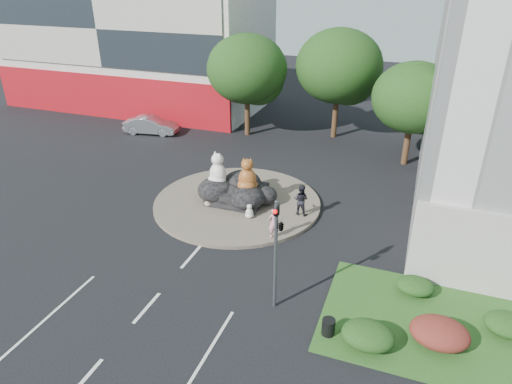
{
  "coord_description": "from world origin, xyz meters",
  "views": [
    {
      "loc": [
        9.53,
        -12.49,
        12.94
      ],
      "look_at": [
        1.91,
        8.12,
        2.0
      ],
      "focal_mm": 32.0,
      "sensor_mm": 36.0,
      "label": 1
    }
  ],
  "objects_px": {
    "kitten_calico": "(208,199)",
    "litter_bin": "(328,327)",
    "kitten_white": "(249,211)",
    "cat_white": "(218,169)",
    "cat_tabby": "(247,174)",
    "parked_car": "(151,125)",
    "pedestrian_pink": "(274,223)",
    "pedestrian_dark": "(301,200)"
  },
  "relations": [
    {
      "from": "kitten_calico",
      "to": "litter_bin",
      "type": "distance_m",
      "value": 11.82
    },
    {
      "from": "cat_tabby",
      "to": "parked_car",
      "type": "relative_size",
      "value": 0.45
    },
    {
      "from": "kitten_calico",
      "to": "pedestrian_pink",
      "type": "height_order",
      "value": "pedestrian_pink"
    },
    {
      "from": "cat_tabby",
      "to": "litter_bin",
      "type": "distance_m",
      "value": 11.32
    },
    {
      "from": "kitten_calico",
      "to": "kitten_white",
      "type": "distance_m",
      "value": 2.81
    },
    {
      "from": "kitten_white",
      "to": "parked_car",
      "type": "xyz_separation_m",
      "value": [
        -13.23,
        10.98,
        0.12
      ]
    },
    {
      "from": "kitten_white",
      "to": "pedestrian_pink",
      "type": "relative_size",
      "value": 0.5
    },
    {
      "from": "cat_tabby",
      "to": "litter_bin",
      "type": "bearing_deg",
      "value": -65.61
    },
    {
      "from": "pedestrian_dark",
      "to": "litter_bin",
      "type": "xyz_separation_m",
      "value": [
        3.5,
        -8.7,
        -0.65
      ]
    },
    {
      "from": "kitten_white",
      "to": "pedestrian_dark",
      "type": "height_order",
      "value": "pedestrian_dark"
    },
    {
      "from": "cat_tabby",
      "to": "kitten_white",
      "type": "height_order",
      "value": "cat_tabby"
    },
    {
      "from": "pedestrian_pink",
      "to": "litter_bin",
      "type": "xyz_separation_m",
      "value": [
        4.16,
        -5.86,
        -0.58
      ]
    },
    {
      "from": "pedestrian_dark",
      "to": "litter_bin",
      "type": "relative_size",
      "value": 2.66
    },
    {
      "from": "cat_white",
      "to": "cat_tabby",
      "type": "bearing_deg",
      "value": 28.9
    },
    {
      "from": "pedestrian_pink",
      "to": "kitten_white",
      "type": "bearing_deg",
      "value": -76.67
    },
    {
      "from": "cat_tabby",
      "to": "parked_car",
      "type": "height_order",
      "value": "cat_tabby"
    },
    {
      "from": "pedestrian_pink",
      "to": "parked_car",
      "type": "distance_m",
      "value": 19.64
    },
    {
      "from": "cat_tabby",
      "to": "kitten_white",
      "type": "bearing_deg",
      "value": -78.27
    },
    {
      "from": "kitten_white",
      "to": "cat_tabby",
      "type": "bearing_deg",
      "value": 94.98
    },
    {
      "from": "kitten_calico",
      "to": "pedestrian_pink",
      "type": "xyz_separation_m",
      "value": [
        4.71,
        -1.96,
        0.4
      ]
    },
    {
      "from": "cat_white",
      "to": "pedestrian_dark",
      "type": "relative_size",
      "value": 1.16
    },
    {
      "from": "kitten_white",
      "to": "parked_car",
      "type": "relative_size",
      "value": 0.19
    },
    {
      "from": "kitten_white",
      "to": "litter_bin",
      "type": "bearing_deg",
      "value": -70.12
    },
    {
      "from": "pedestrian_pink",
      "to": "pedestrian_dark",
      "type": "distance_m",
      "value": 2.92
    },
    {
      "from": "pedestrian_pink",
      "to": "litter_bin",
      "type": "relative_size",
      "value": 2.46
    },
    {
      "from": "pedestrian_pink",
      "to": "pedestrian_dark",
      "type": "height_order",
      "value": "pedestrian_dark"
    },
    {
      "from": "kitten_calico",
      "to": "parked_car",
      "type": "bearing_deg",
      "value": 149.9
    },
    {
      "from": "kitten_white",
      "to": "litter_bin",
      "type": "xyz_separation_m",
      "value": [
        6.09,
        -7.36,
        -0.16
      ]
    },
    {
      "from": "cat_white",
      "to": "cat_tabby",
      "type": "distance_m",
      "value": 1.89
    },
    {
      "from": "cat_white",
      "to": "parked_car",
      "type": "relative_size",
      "value": 0.47
    },
    {
      "from": "parked_car",
      "to": "litter_bin",
      "type": "height_order",
      "value": "parked_car"
    },
    {
      "from": "cat_tabby",
      "to": "pedestrian_dark",
      "type": "distance_m",
      "value": 3.46
    },
    {
      "from": "kitten_white",
      "to": "kitten_calico",
      "type": "bearing_deg",
      "value": 150.8
    },
    {
      "from": "parked_car",
      "to": "pedestrian_pink",
      "type": "bearing_deg",
      "value": -139.68
    },
    {
      "from": "cat_white",
      "to": "pedestrian_dark",
      "type": "xyz_separation_m",
      "value": [
        5.19,
        -0.21,
        -1.05
      ]
    },
    {
      "from": "pedestrian_pink",
      "to": "parked_car",
      "type": "xyz_separation_m",
      "value": [
        -15.16,
        12.48,
        -0.3
      ]
    },
    {
      "from": "pedestrian_dark",
      "to": "litter_bin",
      "type": "height_order",
      "value": "pedestrian_dark"
    },
    {
      "from": "cat_tabby",
      "to": "kitten_calico",
      "type": "distance_m",
      "value": 2.76
    },
    {
      "from": "litter_bin",
      "to": "pedestrian_pink",
      "type": "bearing_deg",
      "value": 125.35
    },
    {
      "from": "kitten_white",
      "to": "parked_car",
      "type": "distance_m",
      "value": 17.19
    },
    {
      "from": "cat_white",
      "to": "pedestrian_dark",
      "type": "bearing_deg",
      "value": 26.95
    },
    {
      "from": "parked_car",
      "to": "pedestrian_dark",
      "type": "bearing_deg",
      "value": -131.58
    }
  ]
}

